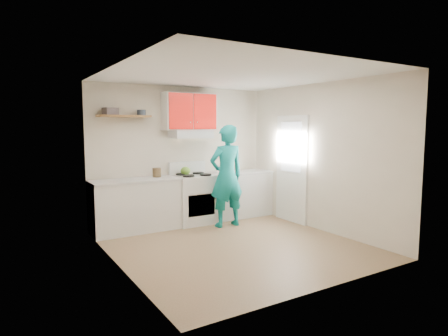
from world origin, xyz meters
TOP-DOWN VIEW (x-y plane):
  - floor at (0.00, 0.00)m, footprint 3.80×3.80m
  - ceiling at (0.00, 0.00)m, footprint 3.60×3.80m
  - back_wall at (0.00, 1.90)m, footprint 3.60×0.04m
  - front_wall at (0.00, -1.90)m, footprint 3.60×0.04m
  - left_wall at (-1.80, 0.00)m, footprint 0.04×3.80m
  - right_wall at (1.80, 0.00)m, footprint 0.04×3.80m
  - door at (1.78, 0.70)m, footprint 0.05×0.85m
  - door_glass at (1.75, 0.70)m, footprint 0.01×0.55m
  - counter_left at (-1.04, 1.60)m, footprint 1.52×0.60m
  - counter_right at (1.14, 1.60)m, footprint 1.32×0.60m
  - stove at (0.10, 1.57)m, footprint 0.76×0.65m
  - range_hood at (0.10, 1.68)m, footprint 0.76×0.44m
  - upper_cabinets at (0.10, 1.73)m, footprint 1.02×0.33m
  - shelf at (-1.15, 1.75)m, footprint 0.90×0.30m
  - books at (-1.39, 1.73)m, footprint 0.27×0.23m
  - tin at (-0.85, 1.72)m, footprint 0.20×0.20m
  - kettle at (-0.02, 1.67)m, footprint 0.25×0.25m
  - crock at (-0.59, 1.69)m, footprint 0.20×0.20m
  - cutting_board at (0.96, 1.50)m, footprint 0.32×0.25m
  - silicone_mat at (1.47, 1.62)m, footprint 0.39×0.35m
  - person at (0.51, 1.05)m, footprint 0.69×0.45m

SIDE VIEW (x-z plane):
  - floor at x=0.00m, z-range 0.00..0.00m
  - counter_left at x=-1.04m, z-range 0.00..0.90m
  - counter_right at x=1.14m, z-range 0.00..0.90m
  - stove at x=0.10m, z-range 0.00..0.92m
  - silicone_mat at x=1.47m, z-range 0.90..0.91m
  - cutting_board at x=0.96m, z-range 0.90..0.92m
  - person at x=0.51m, z-range 0.00..1.87m
  - crock at x=-0.59m, z-range 0.90..1.09m
  - kettle at x=-0.02m, z-range 0.92..1.08m
  - door at x=1.78m, z-range 0.00..2.05m
  - back_wall at x=0.00m, z-range 0.00..2.60m
  - front_wall at x=0.00m, z-range 0.00..2.60m
  - left_wall at x=-1.80m, z-range 0.00..2.60m
  - right_wall at x=1.80m, z-range 0.00..2.60m
  - door_glass at x=1.75m, z-range 0.98..1.92m
  - range_hood at x=0.10m, z-range 1.62..1.77m
  - shelf at x=-1.15m, z-range 2.00..2.04m
  - tin at x=-0.85m, z-range 2.04..2.13m
  - books at x=-1.39m, z-range 2.04..2.16m
  - upper_cabinets at x=0.10m, z-range 1.77..2.47m
  - ceiling at x=0.00m, z-range 2.58..2.62m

